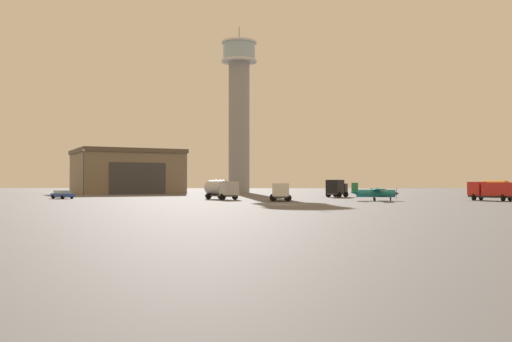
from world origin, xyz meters
The scene contains 11 objects.
ground_plane centered at (0.00, 0.00, 0.00)m, with size 400.00×400.00×0.00m, color #545456.
control_tower centered at (-13.36, 77.70, 23.08)m, with size 9.33×9.33×44.38m.
hangar centered at (-40.38, 66.48, 5.41)m, with size 32.55×31.64×10.79m.
airplane_teal centered at (13.34, 13.69, 1.23)m, with size 7.02×8.94×2.64m.
truck_flatbed_white centered at (-0.38, 10.68, 1.24)m, with size 3.31×6.16×2.56m.
truck_box_red centered at (30.65, 15.32, 1.60)m, with size 6.49×6.47×2.78m.
truck_box_black centered at (9.21, 33.70, 1.73)m, with size 4.40×5.94×3.17m.
truck_fuel_tanker_silver centered at (-9.96, 18.16, 1.72)m, with size 6.02×6.52×3.04m.
truck_fuel_tanker_orange centered at (37.24, 35.48, 1.71)m, with size 5.71×6.87×3.04m.
car_blue centered at (-36.82, 20.81, 0.74)m, with size 4.67×4.12×1.37m.
light_post_west centered at (-42.39, 43.84, 5.68)m, with size 0.44×0.44×9.66m.
Camera 1 is at (1.93, -67.44, 2.62)m, focal length 38.51 mm.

